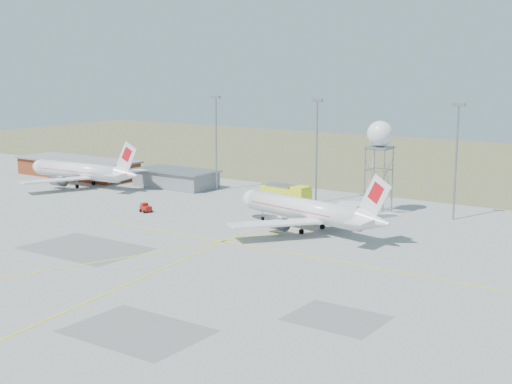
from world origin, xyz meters
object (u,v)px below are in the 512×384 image
Objects in this scene: airliner_main at (307,210)px; radar_tower at (379,162)px; baggage_tug at (146,209)px; fire_truck at (287,196)px; airliner_far at (81,171)px.

airliner_main is 1.87× the size of radar_tower.
baggage_tug is at bearing -146.51° from radar_tower.
radar_tower is 1.60× the size of fire_truck.
airliner_far is at bearing 173.38° from baggage_tug.
baggage_tug is at bearing -125.66° from fire_truck.
fire_truck is (-13.97, 15.92, -1.36)m from airliner_main.
airliner_far is 1.88× the size of radar_tower.
airliner_main reaches higher than airliner_far.
fire_truck is at bearing -36.57° from airliner_main.
radar_tower reaches higher than airliner_far.
airliner_far is 69.16m from radar_tower.
radar_tower is (3.73, 19.33, 6.22)m from airliner_main.
radar_tower is 19.56m from fire_truck.
airliner_far is 13.00× the size of baggage_tug.
airliner_main reaches higher than baggage_tug.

